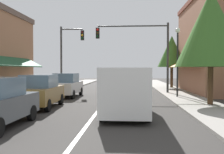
{
  "coord_description": "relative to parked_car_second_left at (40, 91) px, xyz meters",
  "views": [
    {
      "loc": [
        1.53,
        -3.31,
        2.05
      ],
      "look_at": [
        0.3,
        15.72,
        1.5
      ],
      "focal_mm": 41.86,
      "sensor_mm": 36.0,
      "label": 1
    }
  ],
  "objects": [
    {
      "name": "lane_center_stripe",
      "position": [
        3.21,
        7.68,
        -0.88
      ],
      "size": [
        0.14,
        52.0,
        0.01
      ],
      "primitive_type": "cube",
      "color": "silver",
      "rests_on": "ground"
    },
    {
      "name": "parked_car_third_left",
      "position": [
        0.08,
        5.61,
        0.0
      ],
      "size": [
        1.84,
        4.13,
        1.77
      ],
      "rotation": [
        0.0,
        0.0,
        -0.02
      ],
      "color": "#B7BABF",
      "rests_on": "ground"
    },
    {
      "name": "sidewalk_right",
      "position": [
        8.71,
        7.68,
        -0.82
      ],
      "size": [
        2.6,
        56.0,
        0.12
      ],
      "primitive_type": "cube",
      "color": "gray",
      "rests_on": "ground"
    },
    {
      "name": "street_lamp_right_mid",
      "position": [
        8.19,
        5.18,
        2.48
      ],
      "size": [
        0.36,
        0.36,
        5.01
      ],
      "color": "black",
      "rests_on": "ground"
    },
    {
      "name": "storefront_right_block",
      "position": [
        12.44,
        9.68,
        3.19
      ],
      "size": [
        6.18,
        10.2,
        8.13
      ],
      "color": "#8E5B42",
      "rests_on": "ground"
    },
    {
      "name": "tree_right_near",
      "position": [
        9.24,
        1.12,
        3.45
      ],
      "size": [
        3.87,
        3.87,
        6.47
      ],
      "color": "#4C331E",
      "rests_on": "ground"
    },
    {
      "name": "ground_plane",
      "position": [
        3.21,
        7.68,
        -0.88
      ],
      "size": [
        80.0,
        80.0,
        0.0
      ],
      "primitive_type": "plane",
      "color": "#33302D"
    },
    {
      "name": "sidewalk_left",
      "position": [
        -2.29,
        7.68,
        -0.82
      ],
      "size": [
        2.6,
        56.0,
        0.12
      ],
      "primitive_type": "cube",
      "color": "gray",
      "rests_on": "ground"
    },
    {
      "name": "traffic_signal_left_corner",
      "position": [
        -0.92,
        10.42,
        3.02
      ],
      "size": [
        2.28,
        0.5,
        6.06
      ],
      "color": "#333333",
      "rests_on": "ground"
    },
    {
      "name": "parked_car_second_left",
      "position": [
        0.0,
        0.0,
        0.0
      ],
      "size": [
        1.88,
        4.15,
        1.77
      ],
      "rotation": [
        0.0,
        0.0,
        0.03
      ],
      "color": "brown",
      "rests_on": "ground"
    },
    {
      "name": "tree_right_far",
      "position": [
        9.35,
        14.88,
        3.11
      ],
      "size": [
        3.04,
        3.04,
        5.68
      ],
      "color": "#4C331E",
      "rests_on": "ground"
    },
    {
      "name": "van_in_lane",
      "position": [
        4.61,
        -1.88,
        0.27
      ],
      "size": [
        2.06,
        5.21,
        2.12
      ],
      "rotation": [
        0.0,
        0.0,
        -0.01
      ],
      "color": "silver",
      "rests_on": "ground"
    },
    {
      "name": "traffic_signal_mast_arm",
      "position": [
        5.89,
        8.58,
        3.26
      ],
      "size": [
        6.16,
        0.5,
        5.98
      ],
      "color": "#333333",
      "rests_on": "ground"
    }
  ]
}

